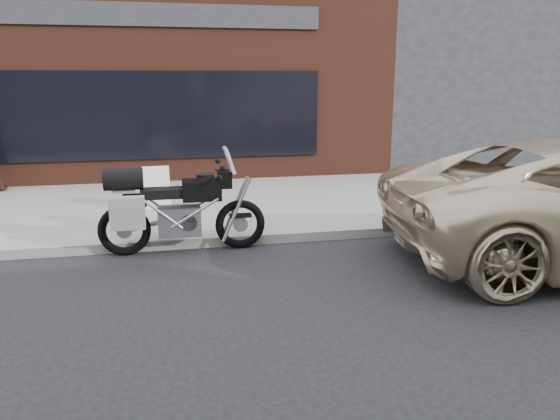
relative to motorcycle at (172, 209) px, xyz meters
name	(u,v)px	position (x,y,z in m)	size (l,w,h in m)	color
ground	(254,389)	(0.60, -3.87, -0.67)	(120.00, 120.00, 0.00)	black
near_sidewalk	(200,201)	(0.60, 3.13, -0.60)	(44.00, 6.00, 0.15)	gray
storefront	(119,88)	(-1.40, 10.11, 1.58)	(14.00, 10.07, 4.50)	#58291C
neighbour_building	(471,65)	(10.60, 10.13, 2.33)	(10.00, 10.00, 6.00)	#242429
motorcycle	(172,209)	(0.00, 0.00, 0.00)	(2.46, 0.80, 1.56)	black
sandwich_sign	(156,187)	(-0.25, 2.39, -0.13)	(0.53, 0.49, 0.79)	silver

